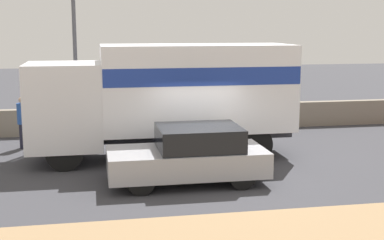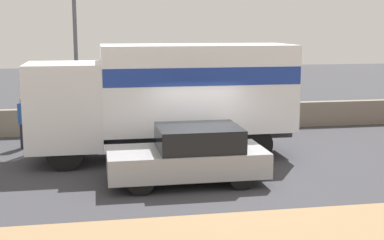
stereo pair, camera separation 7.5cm
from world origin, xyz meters
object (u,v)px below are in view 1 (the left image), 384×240
object	(u,v)px
street_lamp	(74,34)
box_truck	(169,92)
car_hatchback	(190,155)
pedestrian	(23,122)

from	to	relation	value
street_lamp	box_truck	xyz separation A→B (m)	(2.83, -3.52, -1.70)
car_hatchback	pedestrian	world-z (taller)	pedestrian
street_lamp	pedestrian	xyz separation A→B (m)	(-1.73, -1.37, -2.83)
street_lamp	box_truck	world-z (taller)	street_lamp
street_lamp	car_hatchback	world-z (taller)	street_lamp
car_hatchback	pedestrian	size ratio (longest dim) A/B	2.35
street_lamp	pedestrian	bearing A→B (deg)	-141.65
box_truck	car_hatchback	bearing A→B (deg)	93.25
box_truck	car_hatchback	size ratio (longest dim) A/B	1.96
street_lamp	car_hatchback	distance (m)	7.58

